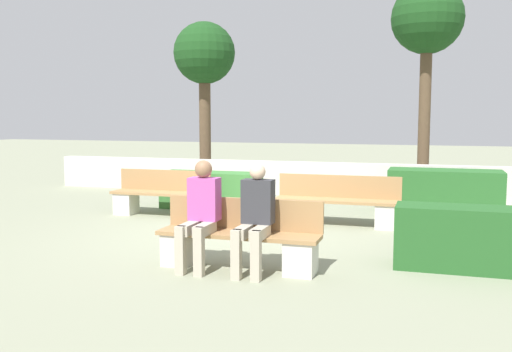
{
  "coord_description": "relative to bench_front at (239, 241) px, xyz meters",
  "views": [
    {
      "loc": [
        3.08,
        -8.57,
        1.91
      ],
      "look_at": [
        0.24,
        0.5,
        0.9
      ],
      "focal_mm": 40.0,
      "sensor_mm": 36.0,
      "label": 1
    }
  ],
  "objects": [
    {
      "name": "bench_right_side",
      "position": [
        0.7,
        3.18,
        0.0
      ],
      "size": [
        2.17,
        0.48,
        0.86
      ],
      "rotation": [
        0.0,
        0.0,
        0.18
      ],
      "color": "#A37A4C",
      "rests_on": "ground_plane"
    },
    {
      "name": "hedge_block_near_left",
      "position": [
        -2.06,
        4.18,
        0.04
      ],
      "size": [
        2.05,
        0.66,
        0.76
      ],
      "color": "#3D7A38",
      "rests_on": "ground_plane"
    },
    {
      "name": "person_seated_woman",
      "position": [
        -0.46,
        -0.14,
        0.41
      ],
      "size": [
        0.38,
        0.64,
        1.35
      ],
      "color": "#B2A893",
      "rests_on": "ground_plane"
    },
    {
      "name": "tree_leftmost",
      "position": [
        -3.88,
        8.28,
        3.17
      ],
      "size": [
        1.71,
        1.71,
        4.5
      ],
      "color": "brown",
      "rests_on": "ground_plane"
    },
    {
      "name": "tree_center_left",
      "position": [
        2.04,
        8.07,
        3.79
      ],
      "size": [
        1.74,
        1.74,
        5.14
      ],
      "color": "brown",
      "rests_on": "ground_plane"
    },
    {
      "name": "ground_plane",
      "position": [
        -0.79,
        1.96,
        -0.34
      ],
      "size": [
        60.0,
        60.0,
        0.0
      ],
      "primitive_type": "plane",
      "color": "gray"
    },
    {
      "name": "perimeter_wall",
      "position": [
        -0.79,
        6.71,
        0.06
      ],
      "size": [
        13.07,
        0.3,
        0.8
      ],
      "color": "beige",
      "rests_on": "ground_plane"
    },
    {
      "name": "bench_left_side",
      "position": [
        -2.68,
        3.15,
        -0.01
      ],
      "size": [
        1.91,
        0.48,
        0.86
      ],
      "rotation": [
        0.0,
        0.0,
        -0.04
      ],
      "color": "#A37A4C",
      "rests_on": "ground_plane"
    },
    {
      "name": "hedge_block_mid_left",
      "position": [
        2.79,
        0.78,
        0.05
      ],
      "size": [
        1.87,
        0.62,
        0.79
      ],
      "color": "#235623",
      "rests_on": "ground_plane"
    },
    {
      "name": "person_seated_man",
      "position": [
        0.25,
        -0.14,
        0.39
      ],
      "size": [
        0.38,
        0.64,
        1.33
      ],
      "color": "#B2A893",
      "rests_on": "ground_plane"
    },
    {
      "name": "bench_front",
      "position": [
        0.0,
        0.0,
        0.0
      ],
      "size": [
        2.06,
        0.49,
        0.86
      ],
      "color": "#A37A4C",
      "rests_on": "ground_plane"
    },
    {
      "name": "hedge_block_near_right",
      "position": [
        2.52,
        5.19,
        0.08
      ],
      "size": [
        2.17,
        0.87,
        0.84
      ],
      "color": "#286028",
      "rests_on": "ground_plane"
    }
  ]
}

